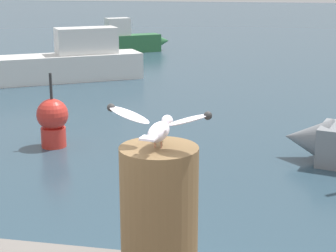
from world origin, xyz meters
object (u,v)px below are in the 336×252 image
(mooring_post, at_px, (159,222))
(channel_buoy, at_px, (53,121))
(boat_green, at_px, (127,41))
(seagull, at_px, (159,126))
(boat_white, at_px, (51,64))

(mooring_post, bearing_deg, channel_buoy, 117.65)
(boat_green, relative_size, channel_buoy, 2.39)
(seagull, xyz_separation_m, boat_white, (-5.75, 12.14, -1.70))
(boat_white, height_order, channel_buoy, boat_white)
(mooring_post, height_order, channel_buoy, mooring_post)
(boat_white, bearing_deg, seagull, -64.64)
(seagull, relative_size, boat_white, 0.11)
(boat_white, xyz_separation_m, boat_green, (0.50, 6.40, -0.06))
(mooring_post, height_order, boat_white, mooring_post)
(boat_white, bearing_deg, boat_green, 85.57)
(mooring_post, xyz_separation_m, seagull, (0.00, 0.00, 0.55))
(seagull, distance_m, boat_white, 13.54)
(seagull, height_order, channel_buoy, seagull)
(seagull, xyz_separation_m, boat_green, (-5.26, 18.53, -1.75))
(seagull, distance_m, channel_buoy, 7.24)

